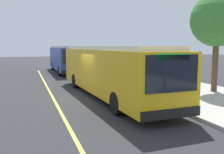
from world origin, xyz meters
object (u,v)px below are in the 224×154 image
at_px(transit_bus_second, 66,58).
at_px(waiting_bench, 150,77).
at_px(route_sign_post, 147,62).
at_px(transit_bus_main, 110,69).

bearing_deg(transit_bus_second, waiting_bench, 20.40).
xyz_separation_m(waiting_bench, route_sign_post, (2.22, -1.44, 1.32)).
height_order(waiting_bench, route_sign_post, route_sign_post).
relative_size(transit_bus_main, transit_bus_second, 1.16).
bearing_deg(route_sign_post, waiting_bench, 146.98).
distance_m(transit_bus_second, waiting_bench, 12.83).
xyz_separation_m(transit_bus_main, transit_bus_second, (-14.96, -0.27, -0.00)).
xyz_separation_m(transit_bus_main, waiting_bench, (-2.97, 4.19, -0.99)).
xyz_separation_m(transit_bus_main, route_sign_post, (-0.75, 2.75, 0.34)).
distance_m(transit_bus_second, route_sign_post, 14.53).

